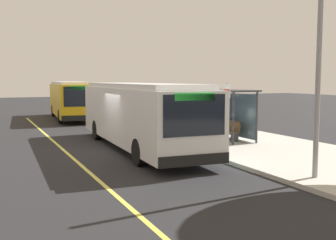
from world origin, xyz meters
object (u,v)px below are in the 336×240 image
(transit_bus_second, at_px, (71,99))
(waiting_bench, at_px, (228,130))
(route_sign_post, at_px, (227,108))
(transit_bus_main, at_px, (139,113))
(pedestrian_commuter, at_px, (214,124))

(transit_bus_second, xyz_separation_m, waiting_bench, (15.64, 4.64, -0.98))
(route_sign_post, bearing_deg, transit_bus_second, -171.53)
(transit_bus_main, relative_size, waiting_bench, 7.43)
(transit_bus_main, distance_m, route_sign_post, 4.13)
(transit_bus_main, relative_size, pedestrian_commuter, 7.03)
(waiting_bench, distance_m, pedestrian_commuter, 1.80)
(transit_bus_main, relative_size, transit_bus_second, 1.13)
(transit_bus_main, distance_m, transit_bus_second, 15.46)
(transit_bus_main, bearing_deg, pedestrian_commuter, 69.36)
(waiting_bench, bearing_deg, transit_bus_main, -92.24)
(transit_bus_second, height_order, route_sign_post, same)
(transit_bus_main, height_order, transit_bus_second, same)
(transit_bus_second, xyz_separation_m, route_sign_post, (18.52, 2.76, 0.34))
(transit_bus_main, height_order, waiting_bench, transit_bus_main)
(waiting_bench, distance_m, route_sign_post, 3.69)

